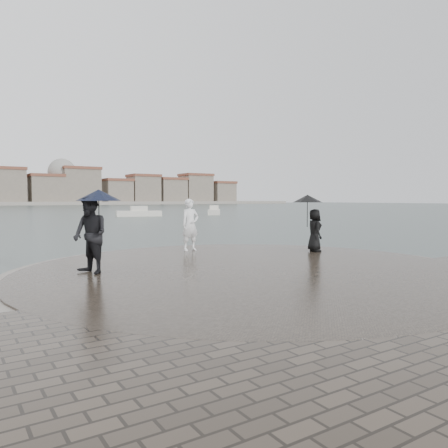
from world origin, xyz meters
TOP-DOWN VIEW (x-y plane):
  - ground at (0.00, 0.00)m, footprint 400.00×400.00m
  - kerb_ring at (0.00, 3.50)m, footprint 12.50×12.50m
  - quay_tip at (0.00, 3.50)m, footprint 11.90×11.90m
  - statue at (0.47, 7.72)m, footprint 0.68×0.46m
  - visitor_left at (-3.73, 4.90)m, footprint 1.28×1.19m
  - visitor_right at (3.87, 5.25)m, footprint 1.11×1.03m
  - boats at (10.76, 49.50)m, footprint 34.26×17.09m

SIDE VIEW (x-z plane):
  - ground at x=0.00m, z-range 0.00..0.00m
  - kerb_ring at x=0.00m, z-range 0.00..0.32m
  - quay_tip at x=0.00m, z-range 0.00..0.36m
  - boats at x=10.76m, z-range -0.37..1.13m
  - statue at x=0.47m, z-range 0.36..2.17m
  - visitor_right at x=3.87m, z-range 0.51..2.46m
  - visitor_left at x=-3.73m, z-range 0.49..2.53m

